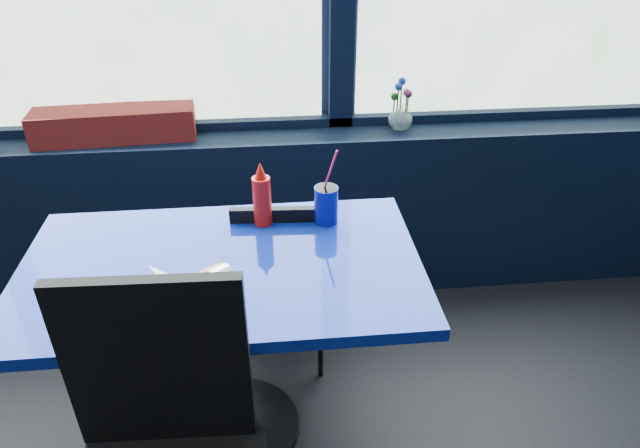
{
  "coord_description": "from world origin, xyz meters",
  "views": [
    {
      "loc": [
        0.46,
        0.59,
        1.75
      ],
      "look_at": [
        0.6,
        1.98,
        0.88
      ],
      "focal_mm": 32.0,
      "sensor_mm": 36.0,
      "label": 1
    }
  ],
  "objects_px": {
    "near_table": "(226,311)",
    "ketchup_bottle": "(262,197)",
    "chair_near_back": "(281,273)",
    "planter_box": "(114,124)",
    "soda_cup": "(326,204)",
    "food_basket": "(187,296)",
    "flower_vase": "(401,114)"
  },
  "relations": [
    {
      "from": "chair_near_back",
      "to": "soda_cup",
      "type": "height_order",
      "value": "soda_cup"
    },
    {
      "from": "chair_near_back",
      "to": "flower_vase",
      "type": "distance_m",
      "value": 0.87
    },
    {
      "from": "planter_box",
      "to": "food_basket",
      "type": "distance_m",
      "value": 1.13
    },
    {
      "from": "planter_box",
      "to": "food_basket",
      "type": "bearing_deg",
      "value": -73.53
    },
    {
      "from": "food_basket",
      "to": "ketchup_bottle",
      "type": "xyz_separation_m",
      "value": [
        0.21,
        0.41,
        0.07
      ]
    },
    {
      "from": "planter_box",
      "to": "flower_vase",
      "type": "height_order",
      "value": "flower_vase"
    },
    {
      "from": "flower_vase",
      "to": "soda_cup",
      "type": "distance_m",
      "value": 0.76
    },
    {
      "from": "ketchup_bottle",
      "to": "soda_cup",
      "type": "distance_m",
      "value": 0.21
    },
    {
      "from": "planter_box",
      "to": "soda_cup",
      "type": "height_order",
      "value": "soda_cup"
    },
    {
      "from": "chair_near_back",
      "to": "food_basket",
      "type": "distance_m",
      "value": 0.66
    },
    {
      "from": "near_table",
      "to": "soda_cup",
      "type": "height_order",
      "value": "soda_cup"
    },
    {
      "from": "near_table",
      "to": "chair_near_back",
      "type": "xyz_separation_m",
      "value": [
        0.18,
        0.33,
        -0.11
      ]
    },
    {
      "from": "near_table",
      "to": "planter_box",
      "type": "bearing_deg",
      "value": 118.1
    },
    {
      "from": "chair_near_back",
      "to": "near_table",
      "type": "bearing_deg",
      "value": 64.54
    },
    {
      "from": "chair_near_back",
      "to": "soda_cup",
      "type": "distance_m",
      "value": 0.41
    },
    {
      "from": "near_table",
      "to": "soda_cup",
      "type": "relative_size",
      "value": 4.47
    },
    {
      "from": "flower_vase",
      "to": "food_basket",
      "type": "height_order",
      "value": "flower_vase"
    },
    {
      "from": "near_table",
      "to": "ketchup_bottle",
      "type": "bearing_deg",
      "value": 59.45
    },
    {
      "from": "chair_near_back",
      "to": "soda_cup",
      "type": "bearing_deg",
      "value": 146.59
    },
    {
      "from": "chair_near_back",
      "to": "planter_box",
      "type": "distance_m",
      "value": 0.94
    },
    {
      "from": "planter_box",
      "to": "flower_vase",
      "type": "bearing_deg",
      "value": -4.02
    },
    {
      "from": "planter_box",
      "to": "food_basket",
      "type": "height_order",
      "value": "planter_box"
    },
    {
      "from": "near_table",
      "to": "soda_cup",
      "type": "distance_m",
      "value": 0.47
    },
    {
      "from": "ketchup_bottle",
      "to": "soda_cup",
      "type": "bearing_deg",
      "value": -2.22
    },
    {
      "from": "food_basket",
      "to": "near_table",
      "type": "bearing_deg",
      "value": 54.23
    },
    {
      "from": "flower_vase",
      "to": "near_table",
      "type": "bearing_deg",
      "value": -130.15
    },
    {
      "from": "flower_vase",
      "to": "food_basket",
      "type": "distance_m",
      "value": 1.33
    },
    {
      "from": "chair_near_back",
      "to": "planter_box",
      "type": "bearing_deg",
      "value": -36.23
    },
    {
      "from": "near_table",
      "to": "ketchup_bottle",
      "type": "height_order",
      "value": "ketchup_bottle"
    },
    {
      "from": "planter_box",
      "to": "food_basket",
      "type": "relative_size",
      "value": 2.3
    },
    {
      "from": "planter_box",
      "to": "food_basket",
      "type": "xyz_separation_m",
      "value": [
        0.39,
        -1.06,
        -0.08
      ]
    },
    {
      "from": "flower_vase",
      "to": "ketchup_bottle",
      "type": "distance_m",
      "value": 0.88
    }
  ]
}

